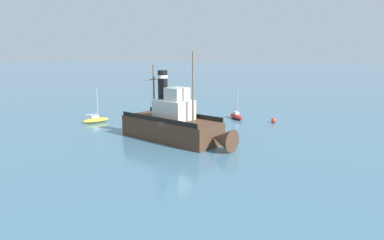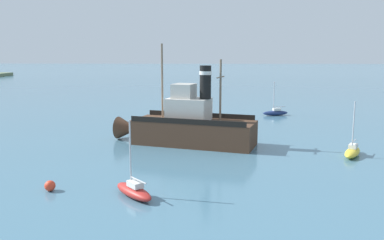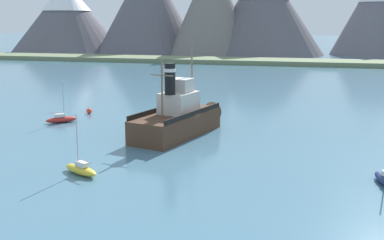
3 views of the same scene
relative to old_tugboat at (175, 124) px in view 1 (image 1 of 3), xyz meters
The scene contains 5 objects.
ground_plane 2.17m from the old_tugboat, ahead, with size 600.00×600.00×0.00m, color #477289.
old_tugboat is the anchor object (origin of this frame).
sailboat_yellow 15.42m from the old_tugboat, 106.00° to the right, with size 3.86×2.79×4.90m.
sailboat_red 15.53m from the old_tugboat, behind, with size 3.59×3.32×4.90m.
mooring_buoy 16.68m from the old_tugboat, 150.18° to the left, with size 0.71×0.71×0.71m, color red.
Camera 1 is at (32.31, 17.11, 9.74)m, focal length 32.00 mm.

